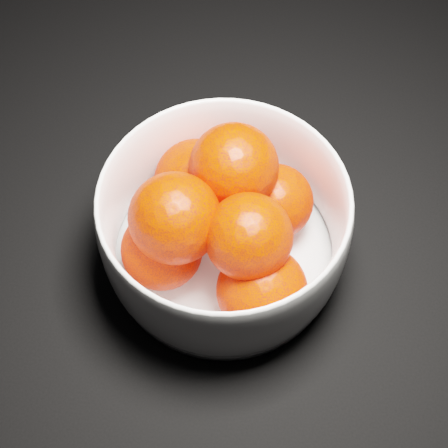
{
  "coord_description": "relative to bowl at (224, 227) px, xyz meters",
  "views": [
    {
      "loc": [
        0.27,
        -0.41,
        0.52
      ],
      "look_at": [
        0.25,
        -0.14,
        0.06
      ],
      "focal_mm": 50.0,
      "sensor_mm": 36.0,
      "label": 1
    }
  ],
  "objects": [
    {
      "name": "orange_pile",
      "position": [
        -0.0,
        0.0,
        0.01
      ],
      "size": [
        0.16,
        0.18,
        0.12
      ],
      "color": "#F41E00",
      "rests_on": "bowl"
    },
    {
      "name": "bowl",
      "position": [
        0.0,
        0.0,
        0.0
      ],
      "size": [
        0.21,
        0.21,
        0.1
      ],
      "rotation": [
        0.0,
        0.0,
        0.19
      ],
      "color": "white",
      "rests_on": "ground"
    },
    {
      "name": "ground",
      "position": [
        -0.25,
        0.14,
        -0.05
      ],
      "size": [
        3.0,
        3.0,
        0.0
      ],
      "primitive_type": "cube",
      "color": "black",
      "rests_on": "ground"
    }
  ]
}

